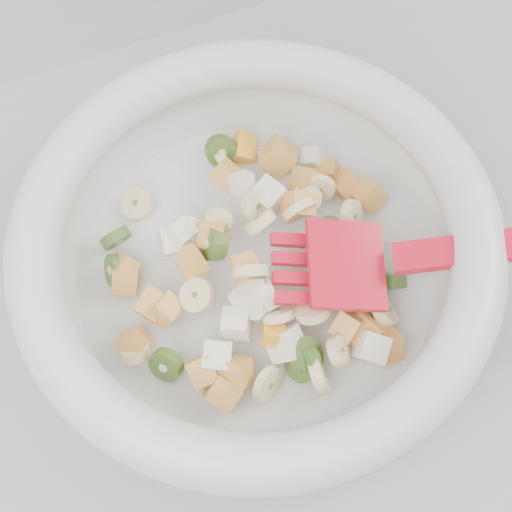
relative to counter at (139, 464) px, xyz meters
name	(u,v)px	position (x,y,z in m)	size (l,w,h in m)	color
counter	(139,464)	(0.00, 0.00, 0.00)	(2.00, 0.60, 0.90)	#A3A3A9
mixing_bowl	(257,252)	(0.17, 0.00, 0.50)	(0.47, 0.36, 0.12)	silver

